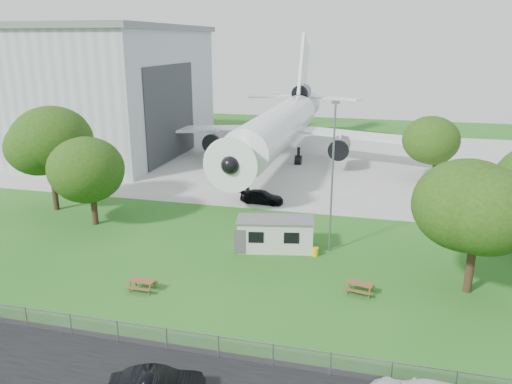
% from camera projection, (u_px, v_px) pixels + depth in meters
% --- Properties ---
extents(ground, '(160.00, 160.00, 0.00)m').
position_uv_depth(ground, '(208.00, 273.00, 36.70)').
color(ground, '#367928').
extents(concrete_apron, '(120.00, 46.00, 0.03)m').
position_uv_depth(concrete_apron, '(296.00, 159.00, 71.92)').
color(concrete_apron, '#B7B7B2').
rests_on(concrete_apron, ground).
extents(hangar, '(43.00, 31.00, 18.55)m').
position_uv_depth(hangar, '(51.00, 88.00, 76.29)').
color(hangar, '#B2B7BC').
rests_on(hangar, ground).
extents(airliner, '(46.36, 47.73, 17.69)m').
position_uv_depth(airliner, '(280.00, 125.00, 68.88)').
color(airliner, white).
rests_on(airliner, ground).
extents(site_cabin, '(6.96, 3.87, 2.62)m').
position_uv_depth(site_cabin, '(275.00, 234.00, 40.56)').
color(site_cabin, beige).
rests_on(site_cabin, ground).
extents(picnic_west, '(1.86, 1.57, 0.76)m').
position_uv_depth(picnic_west, '(142.00, 290.00, 34.15)').
color(picnic_west, brown).
rests_on(picnic_west, ground).
extents(picnic_east, '(2.07, 1.84, 0.76)m').
position_uv_depth(picnic_east, '(359.00, 293.00, 33.76)').
color(picnic_east, brown).
rests_on(picnic_east, ground).
extents(fence, '(58.00, 0.04, 1.30)m').
position_uv_depth(fence, '(151.00, 346.00, 27.89)').
color(fence, gray).
rests_on(fence, ground).
extents(lamp_mast, '(0.16, 0.16, 12.00)m').
position_uv_depth(lamp_mast, '(332.00, 180.00, 38.76)').
color(lamp_mast, slate).
rests_on(lamp_mast, ground).
extents(tree_west_big, '(8.28, 8.28, 10.93)m').
position_uv_depth(tree_west_big, '(49.00, 144.00, 48.54)').
color(tree_west_big, '#382619').
rests_on(tree_west_big, ground).
extents(tree_west_small, '(6.96, 6.96, 8.43)m').
position_uv_depth(tree_west_small, '(91.00, 173.00, 45.08)').
color(tree_west_small, '#382619').
rests_on(tree_west_small, ground).
extents(tree_east_front, '(7.47, 7.47, 10.00)m').
position_uv_depth(tree_east_front, '(479.00, 204.00, 32.22)').
color(tree_east_front, '#382619').
rests_on(tree_east_front, ground).
extents(tree_far_apron, '(6.77, 6.77, 8.04)m').
position_uv_depth(tree_far_apron, '(437.00, 143.00, 59.61)').
color(tree_far_apron, '#382619').
rests_on(tree_far_apron, ground).
extents(car_ne_sedan, '(2.06, 4.27, 1.35)m').
position_uv_depth(car_ne_sedan, '(464.00, 225.00, 44.29)').
color(car_ne_sedan, black).
rests_on(car_ne_sedan, ground).
extents(car_apron_van, '(4.68, 2.11, 1.33)m').
position_uv_depth(car_apron_van, '(262.00, 197.00, 52.30)').
color(car_apron_van, black).
rests_on(car_apron_van, ground).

